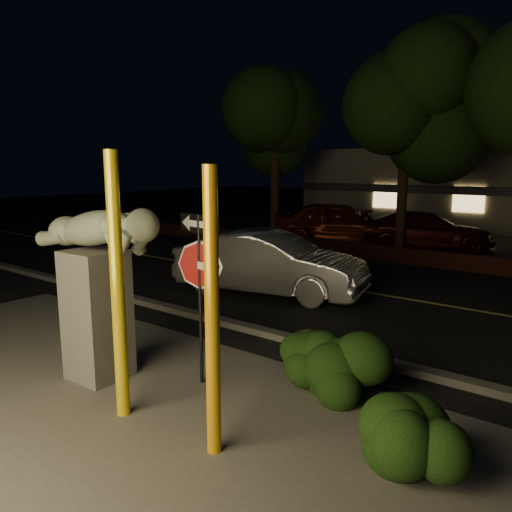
{
  "coord_description": "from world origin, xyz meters",
  "views": [
    {
      "loc": [
        4.42,
        -4.25,
        3.14
      ],
      "look_at": [
        -0.78,
        2.43,
        1.6
      ],
      "focal_mm": 35.0,
      "sensor_mm": 36.0,
      "label": 1
    }
  ],
  "objects": [
    {
      "name": "yellow_pole_left",
      "position": [
        -0.54,
        -0.63,
        1.66
      ],
      "size": [
        0.17,
        0.17,
        3.32
      ],
      "primitive_type": "cylinder",
      "color": "yellow",
      "rests_on": "ground"
    },
    {
      "name": "parked_car_darkred",
      "position": [
        -1.99,
        14.53,
        0.71
      ],
      "size": [
        5.25,
        3.54,
        1.41
      ],
      "primitive_type": "imported",
      "rotation": [
        0.0,
        0.0,
        1.93
      ],
      "color": "#3A0E0C",
      "rests_on": "ground"
    },
    {
      "name": "signpost",
      "position": [
        -0.4,
        0.66,
        1.76
      ],
      "size": [
        0.84,
        0.14,
        2.48
      ],
      "rotation": [
        0.0,
        0.0,
        -0.13
      ],
      "color": "black",
      "rests_on": "ground"
    },
    {
      "name": "silver_sedan",
      "position": [
        -2.69,
        5.43,
        0.77
      ],
      "size": [
        4.94,
        2.59,
        1.55
      ],
      "primitive_type": "imported",
      "rotation": [
        0.0,
        0.0,
        1.78
      ],
      "color": "#AEADB2",
      "rests_on": "ground"
    },
    {
      "name": "hedge_far_right",
      "position": [
        2.87,
        0.45,
        0.45
      ],
      "size": [
        1.37,
        0.94,
        0.9
      ],
      "primitive_type": "ellipsoid",
      "rotation": [
        0.0,
        0.0,
        0.1
      ],
      "color": "black",
      "rests_on": "ground"
    },
    {
      "name": "brick_wall",
      "position": [
        0.0,
        11.3,
        0.25
      ],
      "size": [
        40.0,
        0.35,
        0.5
      ],
      "primitive_type": "cube",
      "color": "#3F1A14",
      "rests_on": "ground"
    },
    {
      "name": "tree_far_b",
      "position": [
        -2.5,
        13.2,
        6.05
      ],
      "size": [
        5.2,
        5.2,
        8.41
      ],
      "color": "black",
      "rests_on": "ground"
    },
    {
      "name": "road",
      "position": [
        0.0,
        7.0,
        0.01
      ],
      "size": [
        80.0,
        8.0,
        0.01
      ],
      "primitive_type": "cube",
      "color": "black",
      "rests_on": "ground"
    },
    {
      "name": "parking_lot",
      "position": [
        0.0,
        17.0,
        0.01
      ],
      "size": [
        40.0,
        12.0,
        0.01
      ],
      "primitive_type": "cube",
      "color": "black",
      "rests_on": "ground"
    },
    {
      "name": "sculpture",
      "position": [
        -1.71,
        -0.12,
        1.6
      ],
      "size": [
        2.43,
        0.79,
        2.6
      ],
      "rotation": [
        0.0,
        0.0,
        0.05
      ],
      "color": "#4C4944",
      "rests_on": "ground"
    },
    {
      "name": "lane_marking",
      "position": [
        0.0,
        7.0,
        0.02
      ],
      "size": [
        80.0,
        0.12,
        0.0
      ],
      "primitive_type": "cube",
      "color": "#B4A448",
      "rests_on": "road"
    },
    {
      "name": "ground",
      "position": [
        0.0,
        10.0,
        0.0
      ],
      "size": [
        90.0,
        90.0,
        0.0
      ],
      "primitive_type": "plane",
      "color": "black",
      "rests_on": "ground"
    },
    {
      "name": "curb",
      "position": [
        0.0,
        2.9,
        0.06
      ],
      "size": [
        80.0,
        0.25,
        0.12
      ],
      "primitive_type": "cube",
      "color": "#4C4944",
      "rests_on": "ground"
    },
    {
      "name": "hedge_center",
      "position": [
        0.99,
        1.68,
        0.44
      ],
      "size": [
        1.82,
        1.17,
        0.87
      ],
      "primitive_type": "ellipsoid",
      "rotation": [
        0.0,
        0.0,
        -0.24
      ],
      "color": "black",
      "rests_on": "ground"
    },
    {
      "name": "tree_far_a",
      "position": [
        -8.0,
        13.0,
        5.34
      ],
      "size": [
        4.6,
        4.6,
        7.43
      ],
      "color": "black",
      "rests_on": "ground"
    },
    {
      "name": "patio",
      "position": [
        0.0,
        -1.0,
        0.01
      ],
      "size": [
        14.0,
        6.0,
        0.02
      ],
      "primitive_type": "cube",
      "color": "#4C4944",
      "rests_on": "ground"
    },
    {
      "name": "yellow_pole_right",
      "position": [
        0.95,
        -0.54,
        1.58
      ],
      "size": [
        0.16,
        0.16,
        3.15
      ],
      "primitive_type": "cylinder",
      "color": "orange",
      "rests_on": "ground"
    },
    {
      "name": "hedge_right",
      "position": [
        1.13,
        1.49,
        0.56
      ],
      "size": [
        1.92,
        1.49,
        1.12
      ],
      "primitive_type": "ellipsoid",
      "rotation": [
        0.0,
        0.0,
        0.39
      ],
      "color": "black",
      "rests_on": "ground"
    },
    {
      "name": "parked_car_red",
      "position": [
        -5.23,
        13.52,
        0.86
      ],
      "size": [
        5.44,
        3.61,
        1.72
      ],
      "primitive_type": "imported",
      "rotation": [
        0.0,
        0.0,
        1.91
      ],
      "color": "maroon",
      "rests_on": "ground"
    }
  ]
}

